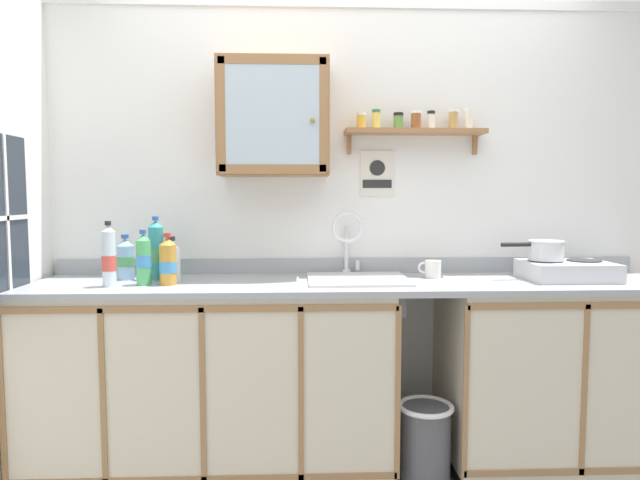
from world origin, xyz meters
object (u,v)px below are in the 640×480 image
(bottle_water_clear_4, at_px, (109,257))
(bottle_juice_amber_5, at_px, (168,262))
(hot_plate_stove, at_px, (567,270))
(bottle_water_blue_1, at_px, (126,259))
(saucepan, at_px, (545,250))
(warning_sign, at_px, (377,174))
(bottle_detergent_teal_2, at_px, (156,251))
(bottle_soda_green_3, at_px, (144,260))
(bottle_opaque_white_0, at_px, (172,261))
(trash_bin, at_px, (425,446))
(wall_cabinet, at_px, (274,119))
(sink, at_px, (356,285))
(mug, at_px, (432,269))

(bottle_water_clear_4, bearing_deg, bottle_juice_amber_5, 9.35)
(hot_plate_stove, xyz_separation_m, bottle_water_blue_1, (-2.17, 0.09, 0.05))
(saucepan, relative_size, warning_sign, 1.33)
(bottle_detergent_teal_2, bearing_deg, saucepan, -1.89)
(bottle_detergent_teal_2, xyz_separation_m, bottle_water_clear_4, (-0.16, -0.21, -0.01))
(bottle_soda_green_3, distance_m, bottle_water_clear_4, 0.15)
(bottle_opaque_white_0, distance_m, trash_bin, 1.48)
(bottle_opaque_white_0, distance_m, wall_cabinet, 0.86)
(saucepan, bearing_deg, hot_plate_stove, -13.17)
(sink, bearing_deg, hot_plate_stove, -2.23)
(bottle_opaque_white_0, bearing_deg, saucepan, 0.02)
(bottle_opaque_white_0, relative_size, warning_sign, 0.90)
(bottle_juice_amber_5, relative_size, trash_bin, 0.59)
(bottle_opaque_white_0, height_order, trash_bin, bottle_opaque_white_0)
(bottle_water_blue_1, relative_size, mug, 1.98)
(bottle_detergent_teal_2, bearing_deg, mug, 0.03)
(saucepan, distance_m, bottle_detergent_teal_2, 1.92)
(bottle_opaque_white_0, xyz_separation_m, bottle_detergent_teal_2, (-0.09, 0.06, 0.04))
(bottle_juice_amber_5, relative_size, wall_cabinet, 0.42)
(hot_plate_stove, bearing_deg, bottle_opaque_white_0, 179.32)
(sink, relative_size, bottle_detergent_teal_2, 1.56)
(sink, bearing_deg, bottle_water_clear_4, -172.03)
(bottle_detergent_teal_2, distance_m, bottle_water_clear_4, 0.26)
(mug, distance_m, warning_sign, 0.58)
(bottle_juice_amber_5, height_order, trash_bin, bottle_juice_amber_5)
(wall_cabinet, xyz_separation_m, warning_sign, (0.54, 0.13, -0.27))
(bottle_water_blue_1, relative_size, bottle_water_clear_4, 0.75)
(bottle_juice_amber_5, height_order, mug, bottle_juice_amber_5)
(bottle_water_clear_4, distance_m, bottle_juice_amber_5, 0.26)
(bottle_juice_amber_5, bearing_deg, bottle_water_blue_1, 145.40)
(bottle_water_blue_1, bearing_deg, wall_cabinet, 5.21)
(wall_cabinet, distance_m, trash_bin, 1.73)
(bottle_detergent_teal_2, height_order, bottle_water_clear_4, bottle_detergent_teal_2)
(saucepan, xyz_separation_m, bottle_soda_green_3, (-1.94, -0.10, -0.03))
(hot_plate_stove, distance_m, trash_bin, 1.10)
(hot_plate_stove, distance_m, bottle_opaque_white_0, 1.93)
(bottle_opaque_white_0, bearing_deg, bottle_water_blue_1, 164.01)
(bottle_opaque_white_0, relative_size, mug, 1.92)
(mug, bearing_deg, hot_plate_stove, -7.71)
(bottle_soda_green_3, relative_size, wall_cabinet, 0.45)
(saucepan, relative_size, bottle_soda_green_3, 1.24)
(bottle_opaque_white_0, xyz_separation_m, warning_sign, (1.03, 0.26, 0.43))
(saucepan, height_order, warning_sign, warning_sign)
(bottle_soda_green_3, bearing_deg, bottle_detergent_teal_2, 84.56)
(hot_plate_stove, xyz_separation_m, saucepan, (-0.10, 0.02, 0.10))
(bottle_water_blue_1, distance_m, mug, 1.53)
(bottle_soda_green_3, bearing_deg, hot_plate_stove, 2.21)
(bottle_juice_amber_5, xyz_separation_m, wall_cabinet, (0.48, 0.24, 0.69))
(bottle_opaque_white_0, xyz_separation_m, bottle_water_clear_4, (-0.25, -0.14, 0.04))
(bottle_detergent_teal_2, distance_m, bottle_soda_green_3, 0.17)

